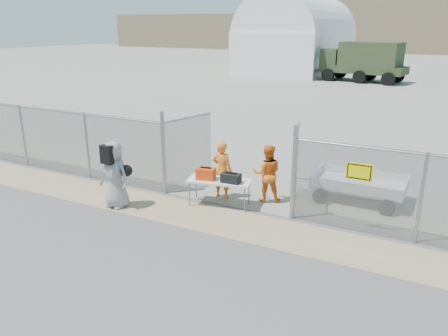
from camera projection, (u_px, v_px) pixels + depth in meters
The scene contains 13 objects.
ground at pixel (187, 233), 10.67m from camera, with size 160.00×160.00×0.00m, color #525050.
tarmac_inside at pixel (395, 73), 46.21m from camera, with size 160.00×80.00×0.01m, color gray.
dirt_strip at pixel (207, 218), 11.52m from camera, with size 44.00×1.60×0.01m, color #9E8860.
chain_link_fence at pixel (224, 168), 12.02m from camera, with size 40.00×0.20×2.20m, color gray, non-canonical shape.
quonset_hangar at pixel (301, 33), 47.58m from camera, with size 9.00×18.00×8.00m, color white, non-canonical shape.
folding_table at pixel (219, 193), 12.24m from camera, with size 1.77×0.74×0.75m, color silver, non-canonical shape.
orange_bag at pixel (206, 174), 12.15m from camera, with size 0.50×0.34×0.32m, color #EA3E0C.
black_duffel at pixel (231, 178), 11.90m from camera, with size 0.52×0.31×0.25m, color black.
security_worker_left at pixel (222, 170), 12.62m from camera, with size 0.62×0.41×1.71m, color orange.
security_worker_right at pixel (267, 173), 12.38m from camera, with size 0.82×0.64×1.68m, color orange.
visitor at pixel (115, 175), 11.95m from camera, with size 0.93×0.60×1.89m, color gray.
utility_trailer at pixel (359, 187), 12.56m from camera, with size 3.31×1.71×0.80m, color silver, non-canonical shape.
military_truck at pixel (364, 62), 38.44m from camera, with size 7.22×2.66×3.44m, color #2F3C21, non-canonical shape.
Camera 1 is at (5.19, -8.17, 4.86)m, focal length 35.00 mm.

